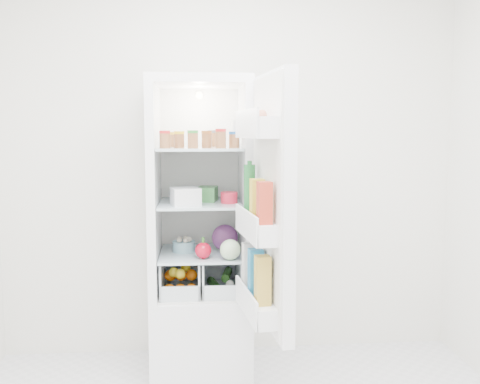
{
  "coord_description": "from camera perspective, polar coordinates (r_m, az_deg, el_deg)",
  "views": [
    {
      "loc": [
        -0.22,
        -2.03,
        1.48
      ],
      "look_at": [
        0.02,
        0.95,
        1.14
      ],
      "focal_mm": 40.0,
      "sensor_mm": 36.0,
      "label": 1
    }
  ],
  "objects": [
    {
      "name": "tin_red",
      "position": [
        3.18,
        -1.17,
        -0.6
      ],
      "size": [
        0.11,
        0.11,
        0.07
      ],
      "primitive_type": "cylinder",
      "rotation": [
        0.0,
        0.0,
        0.15
      ],
      "color": "red",
      "rests_on": "shelf_mid"
    },
    {
      "name": "shelf_low",
      "position": [
        3.3,
        -4.21,
        -6.54
      ],
      "size": [
        0.49,
        0.53,
        0.01
      ],
      "primitive_type": "cube",
      "color": "silver",
      "rests_on": "refrigerator"
    },
    {
      "name": "red_cabbage",
      "position": [
        3.32,
        -1.62,
        -4.88
      ],
      "size": [
        0.16,
        0.16,
        0.16
      ],
      "primitive_type": "sphere",
      "color": "#57205E",
      "rests_on": "shelf_low"
    },
    {
      "name": "room_walls",
      "position": [
        2.05,
        1.52,
        9.52
      ],
      "size": [
        3.02,
        3.02,
        2.61
      ],
      "color": "white",
      "rests_on": "ground"
    },
    {
      "name": "veg_pile",
      "position": [
        3.35,
        -1.97,
        -9.47
      ],
      "size": [
        0.16,
        0.3,
        0.1
      ],
      "color": "#22501A",
      "rests_on": "refrigerator"
    },
    {
      "name": "mushroom_bowl",
      "position": [
        3.31,
        -6.0,
        -5.79
      ],
      "size": [
        0.14,
        0.14,
        0.06
      ],
      "primitive_type": "cylinder",
      "rotation": [
        0.0,
        0.0,
        -0.0
      ],
      "color": "#80B1C0",
      "rests_on": "shelf_low"
    },
    {
      "name": "shelf_mid",
      "position": [
        3.25,
        -4.26,
        -1.2
      ],
      "size": [
        0.49,
        0.53,
        0.02
      ],
      "primitive_type": "cube",
      "color": "silver",
      "rests_on": "refrigerator"
    },
    {
      "name": "fridge_door",
      "position": [
        2.69,
        2.98,
        -1.84
      ],
      "size": [
        0.23,
        0.6,
        1.3
      ],
      "rotation": [
        0.0,
        0.0,
        1.69
      ],
      "color": "white",
      "rests_on": "refrigerator"
    },
    {
      "name": "shelf_top",
      "position": [
        3.22,
        -4.31,
        4.64
      ],
      "size": [
        0.49,
        0.53,
        0.02
      ],
      "primitive_type": "cube",
      "color": "silver",
      "rests_on": "refrigerator"
    },
    {
      "name": "squeeze_bottle",
      "position": [
        3.19,
        -0.45,
        6.21
      ],
      "size": [
        0.05,
        0.05,
        0.16
      ],
      "primitive_type": "cylinder",
      "rotation": [
        0.0,
        0.0,
        0.12
      ],
      "color": "white",
      "rests_on": "shelf_top"
    },
    {
      "name": "tub_green",
      "position": [
        3.27,
        -3.51,
        -0.21
      ],
      "size": [
        0.14,
        0.17,
        0.09
      ],
      "primitive_type": "cube",
      "rotation": [
        0.0,
        0.0,
        -0.19
      ],
      "color": "#387C3D",
      "rests_on": "shelf_mid"
    },
    {
      "name": "crisper_left",
      "position": [
        3.33,
        -6.32,
        -8.73
      ],
      "size": [
        0.23,
        0.46,
        0.22
      ],
      "primitive_type": null,
      "color": "silver",
      "rests_on": "refrigerator"
    },
    {
      "name": "refrigerator",
      "position": [
        3.38,
        -4.21,
        -7.53
      ],
      "size": [
        0.6,
        0.6,
        1.8
      ],
      "color": "white",
      "rests_on": "ground"
    },
    {
      "name": "condiment_jars",
      "position": [
        3.16,
        -4.49,
        5.51
      ],
      "size": [
        0.46,
        0.34,
        0.08
      ],
      "color": "#B21919",
      "rests_on": "shelf_top"
    },
    {
      "name": "citrus_pile",
      "position": [
        3.29,
        -6.36,
        -9.27
      ],
      "size": [
        0.2,
        0.24,
        0.16
      ],
      "color": "orange",
      "rests_on": "refrigerator"
    },
    {
      "name": "crisper_right",
      "position": [
        3.34,
        -2.06,
        -8.69
      ],
      "size": [
        0.23,
        0.46,
        0.22
      ],
      "primitive_type": null,
      "color": "silver",
      "rests_on": "refrigerator"
    },
    {
      "name": "bell_pepper",
      "position": [
        3.12,
        -3.95,
        -6.25
      ],
      "size": [
        0.1,
        0.1,
        0.1
      ],
      "primitive_type": "sphere",
      "color": "red",
      "rests_on": "shelf_low"
    },
    {
      "name": "salad_bag",
      "position": [
        3.09,
        -1.05,
        -6.17
      ],
      "size": [
        0.12,
        0.12,
        0.12
      ],
      "primitive_type": "sphere",
      "color": "#BAE0A8",
      "rests_on": "shelf_low"
    },
    {
      "name": "tub_white",
      "position": [
        3.11,
        -5.84,
        -0.47
      ],
      "size": [
        0.19,
        0.19,
        0.1
      ],
      "primitive_type": "cube",
      "rotation": [
        0.0,
        0.0,
        0.23
      ],
      "color": "silver",
      "rests_on": "shelf_mid"
    }
  ]
}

